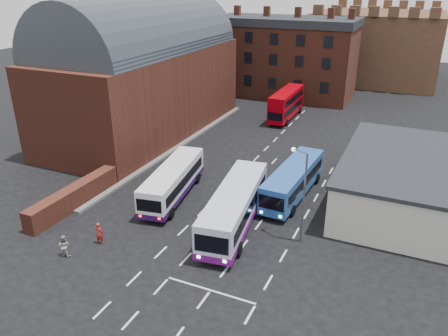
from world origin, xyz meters
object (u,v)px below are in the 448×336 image
at_px(bus_white_inbound, 235,205).
at_px(pedestrian_beige, 64,246).
at_px(pedestrian_red, 99,233).
at_px(street_lamp, 302,188).
at_px(bus_red_double, 286,104).
at_px(bus_white_outbound, 173,180).
at_px(bus_blue, 293,179).

height_order(bus_white_inbound, pedestrian_beige, bus_white_inbound).
bearing_deg(pedestrian_red, street_lamp, -165.77).
bearing_deg(street_lamp, bus_white_inbound, -178.55).
distance_m(bus_white_inbound, bus_red_double, 29.36).
relative_size(bus_white_outbound, pedestrian_red, 6.12).
xyz_separation_m(bus_white_inbound, pedestrian_beige, (-9.18, -8.47, -1.06)).
relative_size(bus_blue, bus_red_double, 1.08).
distance_m(bus_white_inbound, pedestrian_red, 10.16).
distance_m(bus_blue, bus_red_double, 23.39).
relative_size(bus_blue, pedestrian_beige, 6.46).
relative_size(bus_red_double, pedestrian_beige, 5.97).
distance_m(bus_white_inbound, bus_blue, 7.29).
bearing_deg(bus_white_inbound, street_lamp, 173.30).
bearing_deg(street_lamp, bus_red_double, 108.78).
relative_size(pedestrian_red, pedestrian_beige, 1.06).
bearing_deg(bus_white_outbound, pedestrian_red, -107.11).
relative_size(bus_white_inbound, street_lamp, 1.68).
xyz_separation_m(bus_white_outbound, pedestrian_beige, (-2.32, -10.85, -0.85)).
height_order(bus_white_outbound, pedestrian_red, bus_white_outbound).
height_order(bus_white_outbound, street_lamp, street_lamp).
xyz_separation_m(bus_blue, pedestrian_beige, (-11.83, -15.25, -0.85)).
distance_m(bus_red_double, street_lamp, 30.54).
xyz_separation_m(bus_white_outbound, bus_white_inbound, (6.86, -2.38, 0.21)).
xyz_separation_m(bus_blue, street_lamp, (2.38, -6.66, 2.60)).
bearing_deg(bus_white_outbound, pedestrian_beige, -111.79).
distance_m(bus_white_outbound, bus_blue, 10.48).
xyz_separation_m(street_lamp, pedestrian_red, (-13.00, -6.35, -3.40)).
bearing_deg(bus_white_outbound, street_lamp, -20.48).
height_order(pedestrian_red, pedestrian_beige, pedestrian_red).
distance_m(bus_white_outbound, bus_white_inbound, 7.26).
distance_m(bus_white_outbound, street_lamp, 12.38).
xyz_separation_m(bus_blue, bus_red_double, (-7.43, 22.18, 0.39)).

